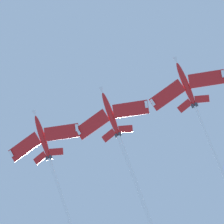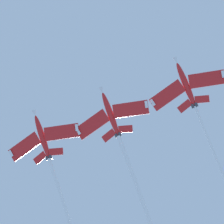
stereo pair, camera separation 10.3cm
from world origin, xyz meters
name	(u,v)px [view 1 (the left image)]	position (x,y,z in m)	size (l,w,h in m)	color
jet_inner_left	(192,99)	(2.92, 15.57, 115.66)	(34.30, 20.02, 18.75)	red
jet_centre	(120,139)	(-1.22, -4.56, 113.42)	(33.59, 20.02, 19.32)	red
jet_inner_right	(50,161)	(-1.69, -23.40, 113.76)	(37.18, 20.03, 21.88)	red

